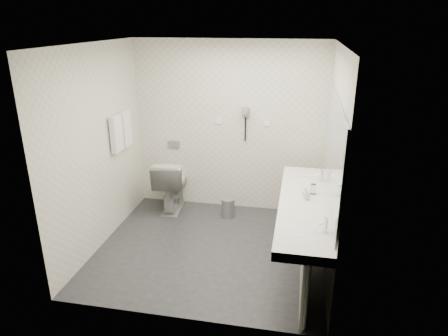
# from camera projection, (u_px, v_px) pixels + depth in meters

# --- Properties ---
(floor) EXTENTS (2.80, 2.80, 0.00)m
(floor) POSITION_uv_depth(u_px,v_px,m) (210.00, 248.00, 5.15)
(floor) COLOR #2A2B30
(floor) RESTS_ON ground
(ceiling) EXTENTS (2.80, 2.80, 0.00)m
(ceiling) POSITION_uv_depth(u_px,v_px,m) (207.00, 44.00, 4.28)
(ceiling) COLOR white
(ceiling) RESTS_ON wall_back
(wall_back) EXTENTS (2.80, 0.00, 2.80)m
(wall_back) POSITION_uv_depth(u_px,v_px,m) (229.00, 128.00, 5.91)
(wall_back) COLOR silver
(wall_back) RESTS_ON floor
(wall_front) EXTENTS (2.80, 0.00, 2.80)m
(wall_front) POSITION_uv_depth(u_px,v_px,m) (176.00, 202.00, 3.52)
(wall_front) COLOR silver
(wall_front) RESTS_ON floor
(wall_left) EXTENTS (0.00, 2.60, 2.60)m
(wall_left) POSITION_uv_depth(u_px,v_px,m) (98.00, 149.00, 4.97)
(wall_left) COLOR silver
(wall_left) RESTS_ON floor
(wall_right) EXTENTS (0.00, 2.60, 2.60)m
(wall_right) POSITION_uv_depth(u_px,v_px,m) (332.00, 163.00, 4.47)
(wall_right) COLOR silver
(wall_right) RESTS_ON floor
(vanity_counter) EXTENTS (0.55, 2.20, 0.10)m
(vanity_counter) POSITION_uv_depth(u_px,v_px,m) (304.00, 206.00, 4.49)
(vanity_counter) COLOR white
(vanity_counter) RESTS_ON floor
(vanity_panel) EXTENTS (0.03, 2.15, 0.75)m
(vanity_panel) POSITION_uv_depth(u_px,v_px,m) (304.00, 239.00, 4.63)
(vanity_panel) COLOR gray
(vanity_panel) RESTS_ON floor
(vanity_post_near) EXTENTS (0.06, 0.06, 0.75)m
(vanity_post_near) POSITION_uv_depth(u_px,v_px,m) (306.00, 297.00, 3.67)
(vanity_post_near) COLOR silver
(vanity_post_near) RESTS_ON floor
(vanity_post_far) EXTENTS (0.06, 0.06, 0.75)m
(vanity_post_far) POSITION_uv_depth(u_px,v_px,m) (307.00, 202.00, 5.58)
(vanity_post_far) COLOR silver
(vanity_post_far) RESTS_ON floor
(mirror) EXTENTS (0.02, 2.20, 1.05)m
(mirror) POSITION_uv_depth(u_px,v_px,m) (334.00, 151.00, 4.22)
(mirror) COLOR #B2BCC6
(mirror) RESTS_ON wall_right
(basin_near) EXTENTS (0.40, 0.31, 0.05)m
(basin_near) POSITION_uv_depth(u_px,v_px,m) (304.00, 231.00, 3.88)
(basin_near) COLOR white
(basin_near) RESTS_ON vanity_counter
(basin_far) EXTENTS (0.40, 0.31, 0.05)m
(basin_far) POSITION_uv_depth(u_px,v_px,m) (305.00, 181.00, 5.07)
(basin_far) COLOR white
(basin_far) RESTS_ON vanity_counter
(faucet_near) EXTENTS (0.04, 0.04, 0.15)m
(faucet_near) POSITION_uv_depth(u_px,v_px,m) (325.00, 225.00, 3.81)
(faucet_near) COLOR silver
(faucet_near) RESTS_ON vanity_counter
(faucet_far) EXTENTS (0.04, 0.04, 0.15)m
(faucet_far) POSITION_uv_depth(u_px,v_px,m) (321.00, 175.00, 5.01)
(faucet_far) COLOR silver
(faucet_far) RESTS_ON vanity_counter
(soap_bottle_a) EXTENTS (0.07, 0.07, 0.12)m
(soap_bottle_a) POSITION_uv_depth(u_px,v_px,m) (307.00, 195.00, 4.50)
(soap_bottle_a) COLOR white
(soap_bottle_a) RESTS_ON vanity_counter
(soap_bottle_b) EXTENTS (0.11, 0.11, 0.10)m
(soap_bottle_b) POSITION_uv_depth(u_px,v_px,m) (306.00, 192.00, 4.60)
(soap_bottle_b) COLOR white
(soap_bottle_b) RESTS_ON vanity_counter
(glass_left) EXTENTS (0.08, 0.08, 0.12)m
(glass_left) POSITION_uv_depth(u_px,v_px,m) (313.00, 189.00, 4.65)
(glass_left) COLOR silver
(glass_left) RESTS_ON vanity_counter
(toilet) EXTENTS (0.52, 0.84, 0.81)m
(toilet) POSITION_uv_depth(u_px,v_px,m) (172.00, 184.00, 6.11)
(toilet) COLOR white
(toilet) RESTS_ON floor
(flush_plate) EXTENTS (0.18, 0.02, 0.12)m
(flush_plate) POSITION_uv_depth(u_px,v_px,m) (174.00, 144.00, 6.16)
(flush_plate) COLOR #B2B5BA
(flush_plate) RESTS_ON wall_back
(pedal_bin) EXTENTS (0.24, 0.24, 0.27)m
(pedal_bin) POSITION_uv_depth(u_px,v_px,m) (228.00, 208.00, 5.93)
(pedal_bin) COLOR #B2B5BA
(pedal_bin) RESTS_ON floor
(bin_lid) EXTENTS (0.19, 0.19, 0.02)m
(bin_lid) POSITION_uv_depth(u_px,v_px,m) (228.00, 199.00, 5.88)
(bin_lid) COLOR #B2B5BA
(bin_lid) RESTS_ON pedal_bin
(towel_rail) EXTENTS (0.02, 0.62, 0.02)m
(towel_rail) POSITION_uv_depth(u_px,v_px,m) (119.00, 115.00, 5.36)
(towel_rail) COLOR silver
(towel_rail) RESTS_ON wall_left
(towel_near) EXTENTS (0.07, 0.24, 0.48)m
(towel_near) POSITION_uv_depth(u_px,v_px,m) (117.00, 134.00, 5.31)
(towel_near) COLOR white
(towel_near) RESTS_ON towel_rail
(towel_far) EXTENTS (0.07, 0.24, 0.48)m
(towel_far) POSITION_uv_depth(u_px,v_px,m) (125.00, 128.00, 5.56)
(towel_far) COLOR white
(towel_far) RESTS_ON towel_rail
(dryer_cradle) EXTENTS (0.10, 0.04, 0.14)m
(dryer_cradle) POSITION_uv_depth(u_px,v_px,m) (246.00, 112.00, 5.75)
(dryer_cradle) COLOR gray
(dryer_cradle) RESTS_ON wall_back
(dryer_barrel) EXTENTS (0.08, 0.14, 0.08)m
(dryer_barrel) POSITION_uv_depth(u_px,v_px,m) (245.00, 111.00, 5.68)
(dryer_barrel) COLOR gray
(dryer_barrel) RESTS_ON dryer_cradle
(dryer_cord) EXTENTS (0.02, 0.02, 0.35)m
(dryer_cord) POSITION_uv_depth(u_px,v_px,m) (245.00, 129.00, 5.83)
(dryer_cord) COLOR black
(dryer_cord) RESTS_ON dryer_cradle
(switch_plate_a) EXTENTS (0.09, 0.02, 0.09)m
(switch_plate_a) POSITION_uv_depth(u_px,v_px,m) (219.00, 121.00, 5.89)
(switch_plate_a) COLOR white
(switch_plate_a) RESTS_ON wall_back
(switch_plate_b) EXTENTS (0.09, 0.02, 0.09)m
(switch_plate_b) POSITION_uv_depth(u_px,v_px,m) (267.00, 123.00, 5.77)
(switch_plate_b) COLOR white
(switch_plate_b) RESTS_ON wall_back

